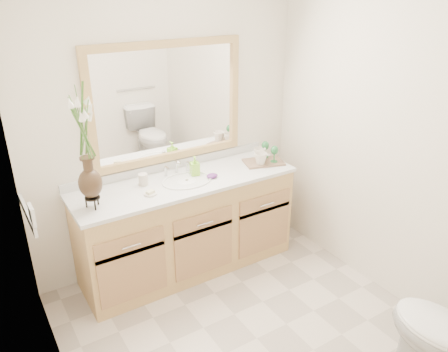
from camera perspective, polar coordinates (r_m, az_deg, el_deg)
floor at (r=3.27m, az=4.31°, el=-20.40°), size 2.60×2.60×0.00m
wall_back at (r=3.63m, az=-7.32°, el=6.38°), size 2.40×0.02×2.40m
wall_left at (r=2.16m, az=-21.58°, el=-8.06°), size 0.02×2.60×2.40m
wall_right at (r=3.40m, az=21.58°, el=3.62°), size 0.02×2.60×2.40m
vanity at (r=3.72m, az=-4.79°, el=-6.57°), size 1.80×0.55×0.80m
counter at (r=3.53m, az=-5.02°, el=-0.76°), size 1.84×0.57×0.03m
sink at (r=3.53m, az=-4.86°, el=-1.43°), size 0.38×0.34×0.23m
mirror at (r=3.55m, az=-7.34°, el=9.44°), size 1.32×0.04×0.97m
switch_plate at (r=2.94m, az=-23.80°, el=-4.64°), size 0.02×0.12×0.12m
flower_vase at (r=3.02m, az=-17.84°, el=5.07°), size 0.19×0.19×0.79m
tumbler at (r=3.46m, az=-10.51°, el=-0.45°), size 0.07×0.07×0.09m
soap_dish at (r=3.31m, az=-9.61°, el=-2.25°), size 0.10×0.10×0.03m
soap_bottle at (r=3.58m, az=-3.84°, el=1.22°), size 0.08×0.08×0.14m
purple_dish at (r=3.55m, az=-1.57°, el=0.04°), size 0.11×0.10×0.03m
tray at (r=3.85m, az=5.17°, el=1.82°), size 0.38×0.31×0.02m
mug_left at (r=3.77m, az=4.81°, el=2.34°), size 0.12×0.11×0.11m
mug_right at (r=3.87m, az=4.68°, el=2.96°), size 0.15×0.15×0.11m
goblet_front at (r=3.81m, az=6.61°, el=3.25°), size 0.07×0.07×0.15m
goblet_back at (r=3.91m, az=5.41°, el=3.86°), size 0.07×0.07×0.15m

